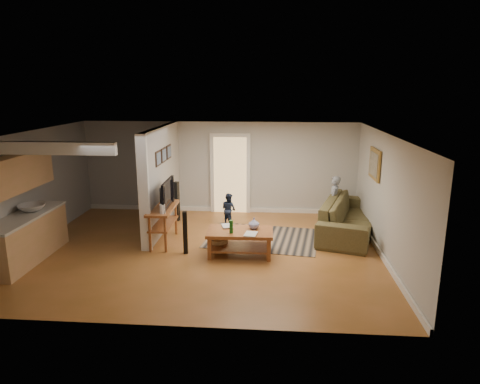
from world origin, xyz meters
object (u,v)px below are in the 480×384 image
at_px(tv_console, 163,210).
at_px(speaker_left, 185,233).
at_px(sofa, 348,233).
at_px(speaker_right, 177,201).
at_px(toddler, 229,225).
at_px(coffee_table, 241,236).
at_px(toy_basket, 218,243).
at_px(child, 332,225).

height_order(tv_console, speaker_left, tv_console).
distance_m(sofa, speaker_right, 4.38).
relative_size(speaker_right, toddler, 1.26).
xyz_separation_m(coffee_table, toy_basket, (-0.50, 0.19, -0.26)).
distance_m(speaker_right, toddler, 1.49).
xyz_separation_m(coffee_table, tv_console, (-1.77, 0.56, 0.34)).
height_order(sofa, tv_console, tv_console).
bearing_deg(speaker_right, toy_basket, -34.33).
bearing_deg(toy_basket, speaker_left, -161.24).
bearing_deg(coffee_table, toddler, 103.38).
distance_m(speaker_right, child, 4.03).
xyz_separation_m(tv_console, toy_basket, (1.26, -0.37, -0.60)).
xyz_separation_m(coffee_table, child, (2.17, 2.14, -0.41)).
bearing_deg(coffee_table, speaker_left, -178.38).
bearing_deg(toy_basket, tv_console, 163.68).
height_order(speaker_left, toddler, speaker_left).
height_order(coffee_table, speaker_right, speaker_right).
distance_m(child, toddler, 2.64).
bearing_deg(toddler, speaker_right, 28.41).
xyz_separation_m(child, toddler, (-2.63, -0.23, 0.00)).
bearing_deg(child, speaker_left, -45.06).
relative_size(sofa, speaker_right, 2.71).
xyz_separation_m(speaker_right, child, (4.00, -0.04, -0.52)).
xyz_separation_m(speaker_left, toddler, (0.71, 1.95, -0.46)).
height_order(sofa, child, child).
bearing_deg(toy_basket, sofa, 24.42).
xyz_separation_m(speaker_left, child, (3.33, 2.18, -0.46)).
relative_size(coffee_table, toy_basket, 3.22).
relative_size(toy_basket, child, 0.34).
distance_m(speaker_left, toy_basket, 0.76).
xyz_separation_m(toy_basket, child, (2.67, 1.95, -0.16)).
height_order(sofa, speaker_left, speaker_left).
bearing_deg(tv_console, speaker_right, 90.63).
bearing_deg(toddler, speaker_left, 109.51).
height_order(speaker_right, toddler, speaker_right).
relative_size(sofa, toy_basket, 6.70).
height_order(toy_basket, child, child).
height_order(speaker_right, toy_basket, speaker_right).
distance_m(sofa, toy_basket, 3.27).
bearing_deg(tv_console, toy_basket, -17.97).
xyz_separation_m(sofa, coffee_table, (-2.47, -1.54, 0.41)).
bearing_deg(sofa, toddler, 99.38).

